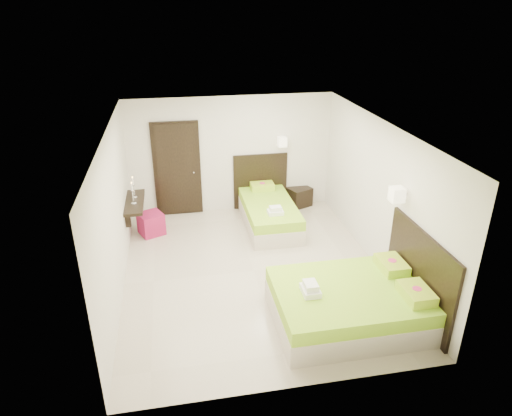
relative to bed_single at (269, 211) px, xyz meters
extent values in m
plane|color=#BCAF9C|center=(-0.66, -1.80, -0.31)|extent=(5.50, 5.50, 0.00)
cube|color=beige|center=(0.00, -0.08, -0.14)|extent=(1.03, 2.06, 0.33)
cube|color=#81BF1E|center=(0.00, -0.08, 0.12)|extent=(1.02, 2.04, 0.21)
cube|color=black|center=(0.00, 0.92, 0.34)|extent=(1.23, 0.05, 1.28)
cube|color=#ADD226|center=(0.00, 0.69, 0.30)|extent=(0.51, 0.35, 0.14)
cylinder|color=#EB3778|center=(0.00, 0.69, 0.37)|extent=(0.12, 0.12, 0.00)
cube|color=white|center=(0.00, -0.65, 0.27)|extent=(0.31, 0.23, 0.08)
cube|color=white|center=(0.00, -0.65, 0.35)|extent=(0.23, 0.17, 0.08)
cube|color=beige|center=(0.45, 0.77, 1.29)|extent=(0.19, 0.19, 0.21)
cylinder|color=#2D2116|center=(0.45, 0.85, 1.29)|extent=(0.03, 0.16, 0.03)
cube|color=beige|center=(0.49, -3.42, -0.13)|extent=(2.21, 1.66, 0.35)
cube|color=#81BF1E|center=(0.49, -3.42, 0.16)|extent=(2.19, 1.64, 0.22)
cube|color=black|center=(1.56, -3.42, 0.38)|extent=(0.05, 1.88, 1.38)
cube|color=#ADD226|center=(1.32, -3.81, 0.34)|extent=(0.38, 0.55, 0.15)
cylinder|color=#EB3778|center=(1.32, -3.81, 0.42)|extent=(0.13, 0.13, 0.00)
cube|color=#ADD226|center=(1.32, -3.04, 0.34)|extent=(0.38, 0.55, 0.15)
cylinder|color=#EB3778|center=(1.32, -3.04, 0.42)|extent=(0.13, 0.13, 0.00)
cube|color=white|center=(-0.12, -3.42, 0.31)|extent=(0.24, 0.33, 0.09)
cube|color=white|center=(-0.12, -3.42, 0.40)|extent=(0.18, 0.25, 0.09)
cube|color=beige|center=(1.41, -2.73, 1.41)|extent=(0.20, 0.20, 0.22)
cylinder|color=#2D2116|center=(1.49, -2.73, 1.41)|extent=(0.16, 0.03, 0.03)
cube|color=black|center=(0.91, 0.84, -0.08)|extent=(0.64, 0.61, 0.44)
cube|color=maroon|center=(-2.48, 0.01, -0.08)|extent=(0.60, 0.60, 0.45)
cube|color=black|center=(-1.86, 0.91, 0.74)|extent=(1.02, 0.06, 2.14)
cube|color=black|center=(-1.86, 0.87, 0.74)|extent=(0.88, 0.04, 2.06)
cylinder|color=silver|center=(-1.51, 0.84, 0.69)|extent=(0.03, 0.10, 0.03)
cube|color=black|center=(-2.73, -0.20, 0.51)|extent=(0.35, 1.20, 0.06)
cube|color=black|center=(-2.85, -0.65, 0.36)|extent=(0.10, 0.04, 0.30)
cube|color=black|center=(-2.85, 0.25, 0.36)|extent=(0.10, 0.04, 0.30)
cylinder|color=silver|center=(-2.73, -0.35, 0.55)|extent=(0.10, 0.10, 0.02)
cylinder|color=silver|center=(-2.73, -0.35, 0.67)|extent=(0.02, 0.02, 0.22)
cone|color=silver|center=(-2.73, -0.35, 0.80)|extent=(0.07, 0.07, 0.04)
cylinder|color=white|center=(-2.73, -0.35, 0.90)|extent=(0.02, 0.02, 0.15)
sphere|color=#FFB23F|center=(-2.73, -0.35, 0.98)|extent=(0.02, 0.02, 0.02)
cylinder|color=silver|center=(-2.73, -0.05, 0.55)|extent=(0.10, 0.10, 0.02)
cylinder|color=silver|center=(-2.73, -0.05, 0.67)|extent=(0.02, 0.02, 0.22)
cone|color=silver|center=(-2.73, -0.05, 0.80)|extent=(0.07, 0.07, 0.04)
cylinder|color=white|center=(-2.73, -0.05, 0.90)|extent=(0.02, 0.02, 0.15)
sphere|color=#FFB23F|center=(-2.73, -0.05, 0.98)|extent=(0.02, 0.02, 0.02)
camera|label=1|loc=(-1.90, -8.65, 4.12)|focal=32.00mm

